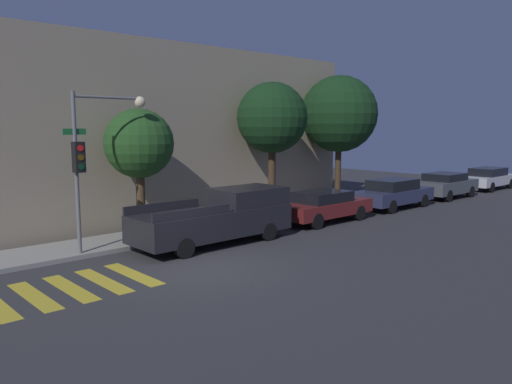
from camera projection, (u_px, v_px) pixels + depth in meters
name	position (u px, v px, depth m)	size (l,w,h in m)	color
ground_plane	(202.00, 268.00, 13.93)	(60.00, 60.00, 0.00)	#333335
sidewalk	(127.00, 240.00, 17.06)	(26.00, 2.21, 0.14)	gray
building_row	(69.00, 135.00, 19.89)	(26.00, 6.00, 7.25)	gray
crosswalk	(70.00, 288.00, 12.23)	(3.88, 2.60, 0.00)	gold
traffic_light_pole	(94.00, 146.00, 14.97)	(2.71, 0.56, 4.97)	slate
pickup_truck	(220.00, 217.00, 16.92)	(5.65, 1.95, 1.80)	black
sedan_near_corner	(324.00, 206.00, 20.62)	(4.44, 1.75, 1.29)	maroon
sedan_middle	(393.00, 193.00, 24.13)	(4.59, 1.80, 1.42)	#2D3351
sedan_far_end	(445.00, 185.00, 27.64)	(4.23, 1.89, 1.39)	#4C5156
sedan_tail_of_row	(488.00, 178.00, 31.44)	(4.64, 1.76, 1.37)	silver
tree_near_corner	(139.00, 144.00, 17.22)	(2.40, 2.40, 4.56)	#4C3823
tree_midblock	(272.00, 118.00, 21.41)	(3.05, 3.05, 5.85)	#42301E
tree_far_end	(339.00, 114.00, 24.48)	(3.75, 3.75, 6.43)	#42301E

